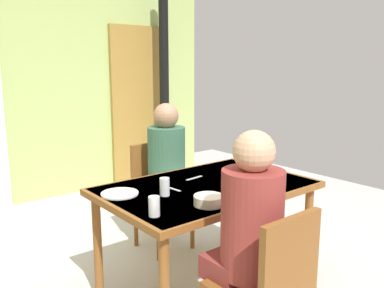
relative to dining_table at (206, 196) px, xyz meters
name	(u,v)px	position (x,y,z in m)	size (l,w,h in m)	color
wall_back	(27,89)	(-0.27, 2.67, 0.59)	(4.65, 0.10, 2.51)	#A6BD6A
door_wooden	(139,105)	(1.11, 2.59, 0.33)	(0.80, 0.05, 2.00)	olive
stove_pipe_column	(164,86)	(1.32, 2.32, 0.59)	(0.12, 0.12, 2.51)	black
dining_table	(206,196)	(0.00, 0.00, 0.00)	(1.35, 0.89, 0.74)	brown
chair_near_diner	(270,286)	(-0.30, -0.80, -0.17)	(0.40, 0.40, 0.87)	brown
chair_far_diner	(158,188)	(0.16, 0.80, -0.17)	(0.40, 0.40, 0.87)	brown
person_near_diner	(250,220)	(-0.30, -0.66, 0.11)	(0.30, 0.37, 0.77)	brown
person_far_diner	(168,158)	(0.16, 0.66, 0.11)	(0.30, 0.37, 0.77)	#355F56
water_bottle_green_near	(249,153)	(0.49, 0.09, 0.21)	(0.07, 0.07, 0.28)	#328965
serving_bowl_center	(209,200)	(-0.24, -0.30, 0.10)	(0.17, 0.17, 0.06)	#F2E1C3
dinner_plate_near_left	(120,194)	(-0.54, 0.18, 0.08)	(0.23, 0.23, 0.01)	white
dinner_plate_near_right	(241,195)	(0.01, -0.30, 0.08)	(0.21, 0.21, 0.01)	white
drinking_glass_by_near_diner	(154,206)	(-0.57, -0.24, 0.13)	(0.06, 0.06, 0.11)	silver
drinking_glass_by_far_diner	(272,176)	(0.37, -0.23, 0.12)	(0.06, 0.06, 0.09)	silver
drinking_glass_spare_center	(165,187)	(-0.34, 0.00, 0.13)	(0.06, 0.06, 0.11)	silver
cutlery_knife_near	(172,189)	(-0.22, 0.08, 0.08)	(0.15, 0.02, 0.00)	silver
cutlery_fork_near	(251,177)	(0.37, -0.05, 0.08)	(0.15, 0.02, 0.00)	silver
cutlery_knife_far	(194,178)	(0.04, 0.17, 0.08)	(0.15, 0.02, 0.00)	silver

